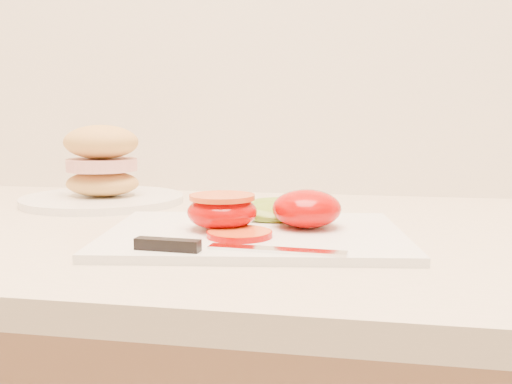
# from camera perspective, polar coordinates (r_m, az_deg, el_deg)

# --- Properties ---
(cutting_board) EXTENTS (0.38, 0.30, 0.01)m
(cutting_board) POSITION_cam_1_polar(r_m,az_deg,el_deg) (0.68, -0.15, -4.28)
(cutting_board) COLOR white
(cutting_board) RESTS_ON counter
(tomato_half_dome) EXTENTS (0.08, 0.08, 0.05)m
(tomato_half_dome) POSITION_cam_1_polar(r_m,az_deg,el_deg) (0.70, 5.09, -1.66)
(tomato_half_dome) COLOR #BB0300
(tomato_half_dome) RESTS_ON cutting_board
(tomato_half_cut) EXTENTS (0.08, 0.08, 0.04)m
(tomato_half_cut) POSITION_cam_1_polar(r_m,az_deg,el_deg) (0.68, -3.40, -1.84)
(tomato_half_cut) COLOR #BB0300
(tomato_half_cut) RESTS_ON cutting_board
(tomato_slice_0) EXTENTS (0.07, 0.07, 0.01)m
(tomato_slice_0) POSITION_cam_1_polar(r_m,az_deg,el_deg) (0.65, -1.66, -4.20)
(tomato_slice_0) COLOR #DA5120
(tomato_slice_0) RESTS_ON cutting_board
(lettuce_leaf_0) EXTENTS (0.13, 0.11, 0.02)m
(lettuce_leaf_0) POSITION_cam_1_polar(r_m,az_deg,el_deg) (0.75, 2.30, -1.84)
(lettuce_leaf_0) COLOR olive
(lettuce_leaf_0) RESTS_ON cutting_board
(knife) EXTENTS (0.22, 0.04, 0.01)m
(knife) POSITION_cam_1_polar(r_m,az_deg,el_deg) (0.58, -4.60, -5.48)
(knife) COLOR silver
(knife) RESTS_ON cutting_board
(sandwich_plate) EXTENTS (0.27, 0.27, 0.13)m
(sandwich_plate) POSITION_cam_1_polar(r_m,az_deg,el_deg) (0.98, -15.12, 1.69)
(sandwich_plate) COLOR white
(sandwich_plate) RESTS_ON counter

